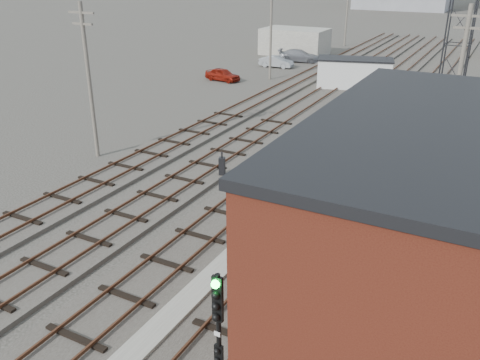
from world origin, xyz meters
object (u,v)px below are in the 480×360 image
Objects in this scene: car_silver at (276,62)px; car_grey at (299,56)px; site_trailer at (354,74)px; car_red at (223,75)px; signal_mast at (218,334)px; switch_stand at (222,167)px.

car_silver is 0.78× the size of car_grey.
car_silver is at bearing 133.64° from site_trailer.
site_trailer is 12.81m from car_red.
car_red is (-12.53, -2.56, -0.81)m from site_trailer.
car_red is 13.62m from car_grey.
signal_mast is at bearing -160.51° from car_silver.
car_grey is at bearing -4.30° from car_red.
car_grey is (-9.71, 10.77, -0.73)m from site_trailer.
switch_stand reaches higher than car_grey.
car_grey is at bearing 116.42° from site_trailer.
car_red is (-20.03, 35.16, -1.89)m from signal_mast.
signal_mast is at bearing -94.38° from site_trailer.
switch_stand is 0.29× the size of car_grey.
signal_mast is 47.71m from car_silver.
car_red is at bearing 100.69° from switch_stand.
signal_mast is 0.58× the size of site_trailer.
signal_mast is 51.49m from car_grey.
car_red is at bearing 155.89° from car_grey.
car_red is at bearing 119.67° from signal_mast.
site_trailer reaches higher than car_silver.
signal_mast is 3.02× the size of switch_stand.
car_silver is at bearing -4.07° from car_red.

